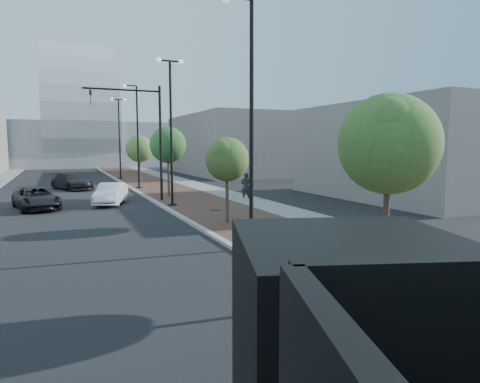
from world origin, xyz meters
name	(u,v)px	position (x,y,z in m)	size (l,w,h in m)	color
sidewalk	(157,182)	(3.50, 40.00, 0.06)	(7.00, 140.00, 0.12)	#4C2D23
concrete_strip	(182,181)	(6.20, 40.00, 0.07)	(2.40, 140.00, 0.13)	slate
curb	(123,183)	(0.00, 40.00, 0.07)	(0.30, 140.00, 0.14)	gray
white_sedan	(111,194)	(-2.84, 24.91, 0.72)	(1.51, 4.34, 1.43)	silver
dark_car_mid	(36,198)	(-7.34, 24.52, 0.68)	(2.24, 4.86, 1.35)	black
dark_car_far	(72,181)	(-4.97, 36.17, 0.74)	(2.08, 5.12, 1.49)	black
pedestrian	(246,186)	(6.36, 23.34, 0.99)	(0.72, 0.47, 1.97)	black
streetlight_1	(249,134)	(0.49, 10.00, 4.34)	(1.44, 0.56, 9.21)	black
streetlight_2	(171,131)	(0.60, 22.00, 4.82)	(1.72, 0.56, 9.28)	black
streetlight_3	(137,141)	(0.49, 34.00, 4.34)	(1.44, 0.56, 9.21)	black
streetlight_4	(119,138)	(0.60, 46.00, 4.82)	(1.72, 0.56, 9.28)	black
traffic_mast	(147,130)	(-0.30, 25.00, 4.98)	(5.09, 0.20, 8.00)	black
tree_0	(389,145)	(1.65, 4.02, 3.96)	(2.55, 2.53, 5.25)	#382619
tree_1	(228,160)	(1.65, 15.02, 3.24)	(2.24, 2.17, 4.34)	#382619
tree_2	(168,145)	(1.65, 27.02, 3.96)	(2.71, 2.71, 5.33)	#382619
tree_3	(140,149)	(1.65, 39.02, 3.57)	(2.69, 2.69, 4.93)	#382619
convention_center	(79,135)	(-2.00, 85.00, 6.00)	(50.00, 30.00, 50.00)	#9BA0A4
commercial_block_ne	(231,145)	(16.00, 50.00, 4.00)	(12.00, 22.00, 8.00)	#625D59
commercial_block_e	(405,151)	(18.00, 20.00, 3.50)	(10.00, 16.00, 7.00)	slate
utility_cover_1	(321,254)	(2.40, 8.00, 0.13)	(0.50, 0.50, 0.02)	black
utility_cover_2	(215,210)	(2.40, 19.00, 0.13)	(0.50, 0.50, 0.02)	black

